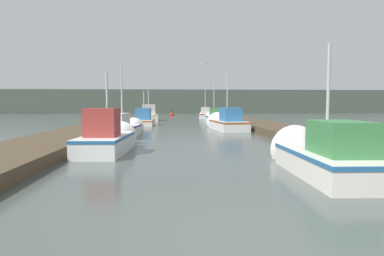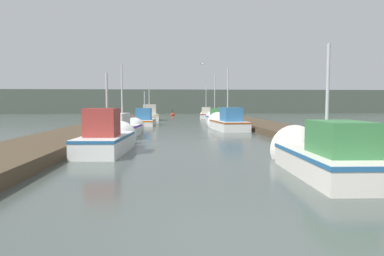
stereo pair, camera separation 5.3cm
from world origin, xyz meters
TOP-DOWN VIEW (x-y plane):
  - ground_plane at (0.00, 0.00)m, footprint 200.00×200.00m
  - dock_left at (-5.70, 16.00)m, footprint 2.86×40.00m
  - dock_right at (5.70, 16.00)m, footprint 2.86×40.00m
  - distant_shore_ridge at (0.00, 64.05)m, footprint 120.00×16.00m
  - fishing_boat_0 at (2.98, 4.36)m, footprint 1.81×4.66m
  - fishing_boat_1 at (-3.21, 8.70)m, footprint 1.69×4.63m
  - fishing_boat_2 at (-3.42, 14.22)m, footprint 1.81×6.31m
  - fishing_boat_3 at (2.91, 19.20)m, footprint 2.16×5.55m
  - fishing_boat_4 at (-3.07, 24.76)m, footprint 1.71×4.99m
  - fishing_boat_5 at (3.23, 28.15)m, footprint 1.48×5.42m
  - fishing_boat_6 at (-3.20, 32.51)m, footprint 2.16×5.34m
  - fishing_boat_7 at (3.46, 38.16)m, footprint 1.95×5.74m
  - mooring_piling_0 at (4.51, 34.18)m, footprint 0.26×0.26m
  - mooring_piling_1 at (4.34, 5.41)m, footprint 0.32×0.32m
  - channel_buoy at (-0.65, 45.50)m, footprint 0.56×0.56m
  - seagull_lead at (1.82, 25.27)m, footprint 0.56×0.31m

SIDE VIEW (x-z plane):
  - ground_plane at x=0.00m, z-range 0.00..0.00m
  - channel_buoy at x=-0.65m, z-range -0.37..0.69m
  - dock_left at x=-5.70m, z-range 0.00..0.39m
  - dock_right at x=5.70m, z-range 0.00..0.39m
  - fishing_boat_4 at x=-3.07m, z-range -1.27..2.03m
  - fishing_boat_7 at x=3.46m, z-range -1.85..2.68m
  - fishing_boat_2 at x=-3.42m, z-range -1.66..2.50m
  - fishing_boat_5 at x=3.23m, z-range -1.96..2.80m
  - fishing_boat_0 at x=2.98m, z-range -1.41..2.31m
  - fishing_boat_3 at x=2.91m, z-range -1.86..2.80m
  - fishing_boat_1 at x=-3.21m, z-range -1.15..2.10m
  - mooring_piling_1 at x=4.34m, z-range 0.01..0.97m
  - fishing_boat_6 at x=-3.20m, z-range -1.65..2.72m
  - mooring_piling_0 at x=4.51m, z-range 0.01..1.31m
  - distant_shore_ridge at x=0.00m, z-range 0.00..4.24m
  - seagull_lead at x=1.82m, z-range 5.07..5.19m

